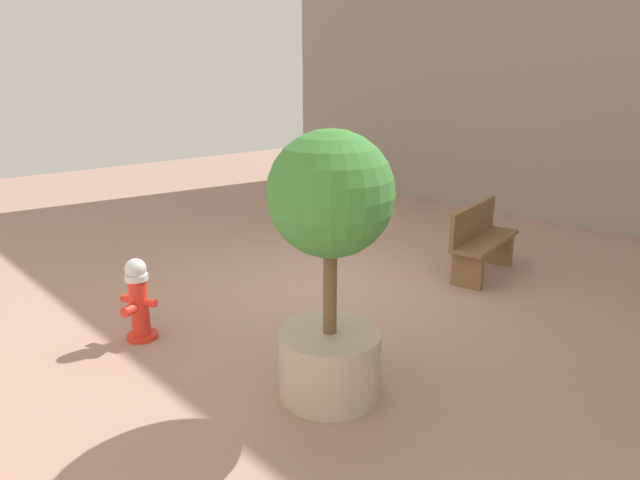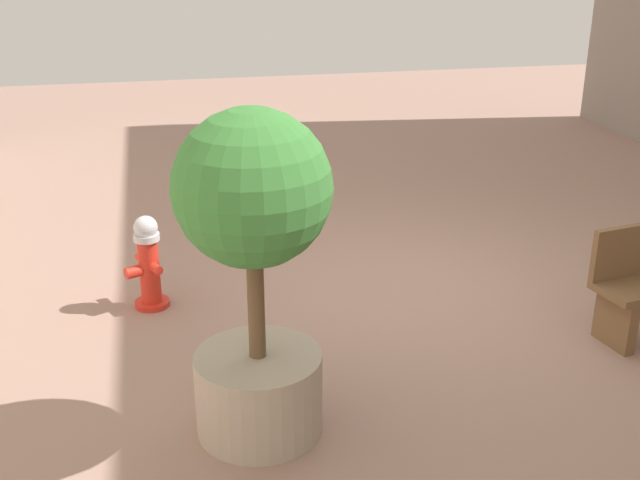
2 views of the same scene
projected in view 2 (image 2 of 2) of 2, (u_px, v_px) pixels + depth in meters
The scene contains 3 objects.
ground_plane at pixel (421, 291), 7.33m from camera, with size 23.40×23.40×0.00m, color #9E7A6B.
fire_hydrant at pixel (148, 262), 6.87m from camera, with size 0.38×0.40×0.86m.
planter_tree at pixel (254, 254), 4.84m from camera, with size 0.99×0.99×2.21m.
Camera 2 is at (2.36, 6.26, 3.16)m, focal length 43.70 mm.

